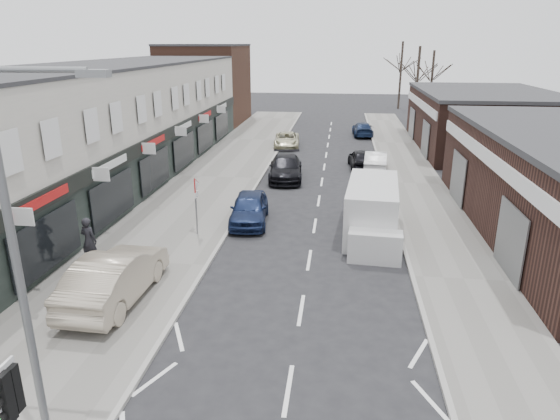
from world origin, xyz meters
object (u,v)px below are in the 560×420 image
(parked_car_right_c, at_px, (363,129))
(parked_car_right_a, at_px, (376,161))
(street_lamp, at_px, (25,259))
(parked_car_left_b, at_px, (286,168))
(white_van, at_px, (372,212))
(pedestrian, at_px, (89,241))
(parked_car_left_a, at_px, (249,208))
(parked_car_right_b, at_px, (362,159))
(traffic_light, at_px, (10,405))
(parked_car_left_c, at_px, (287,140))
(sedan_on_pavement, at_px, (115,276))
(warning_sign, at_px, (196,190))

(parked_car_right_c, bearing_deg, parked_car_right_a, 89.09)
(street_lamp, distance_m, parked_car_left_b, 23.65)
(parked_car_left_b, bearing_deg, white_van, -67.29)
(pedestrian, xyz_separation_m, parked_car_left_a, (5.27, 5.64, -0.33))
(parked_car_left_b, distance_m, parked_car_right_b, 6.00)
(parked_car_left_b, bearing_deg, traffic_light, -99.79)
(parked_car_left_b, xyz_separation_m, parked_car_left_c, (-1.05, 10.29, -0.13))
(traffic_light, height_order, street_lamp, street_lamp)
(street_lamp, distance_m, pedestrian, 10.65)
(sedan_on_pavement, relative_size, parked_car_right_c, 1.18)
(parked_car_left_b, relative_size, parked_car_right_c, 1.16)
(parked_car_right_a, height_order, parked_car_right_c, parked_car_right_a)
(white_van, xyz_separation_m, parked_car_left_c, (-5.99, 19.69, -0.52))
(parked_car_right_c, bearing_deg, white_van, 86.24)
(traffic_light, distance_m, parked_car_left_a, 16.22)
(sedan_on_pavement, distance_m, parked_car_right_c, 34.35)
(warning_sign, xyz_separation_m, parked_car_left_c, (1.76, 20.72, -1.59))
(traffic_light, relative_size, street_lamp, 0.39)
(traffic_light, height_order, parked_car_left_a, traffic_light)
(white_van, xyz_separation_m, parked_car_left_b, (-4.94, 9.40, -0.40))
(pedestrian, height_order, parked_car_left_b, pedestrian)
(traffic_light, bearing_deg, parked_car_right_b, 75.97)
(traffic_light, relative_size, sedan_on_pavement, 0.60)
(street_lamp, distance_m, sedan_on_pavement, 7.69)
(white_van, height_order, parked_car_left_c, white_van)
(white_van, xyz_separation_m, sedan_on_pavement, (-8.77, -7.27, -0.17))
(parked_car_right_b, bearing_deg, traffic_light, 71.29)
(warning_sign, height_order, white_van, warning_sign)
(warning_sign, height_order, sedan_on_pavement, warning_sign)
(white_van, relative_size, parked_car_right_c, 1.45)
(parked_car_right_b, bearing_deg, parked_car_left_b, 30.26)
(white_van, height_order, sedan_on_pavement, white_van)
(warning_sign, bearing_deg, parked_car_left_a, 46.41)
(warning_sign, relative_size, parked_car_left_c, 0.62)
(street_lamp, relative_size, parked_car_left_b, 1.58)
(parked_car_left_b, bearing_deg, pedestrian, -118.57)
(white_van, height_order, parked_car_left_a, white_van)
(street_lamp, height_order, parked_car_left_c, street_lamp)
(street_lamp, xyz_separation_m, parked_car_left_a, (1.34, 14.87, -3.89))
(pedestrian, xyz_separation_m, parked_car_right_c, (11.54, 30.40, -0.43))
(pedestrian, height_order, parked_car_right_a, pedestrian)
(sedan_on_pavement, height_order, parked_car_left_c, sedan_on_pavement)
(traffic_light, xyz_separation_m, street_lamp, (-0.13, 1.22, 2.20))
(traffic_light, relative_size, parked_car_right_c, 0.71)
(sedan_on_pavement, xyz_separation_m, parked_car_right_a, (9.69, 19.50, -0.28))
(sedan_on_pavement, relative_size, parked_car_left_c, 1.17)
(traffic_light, relative_size, white_van, 0.49)
(street_lamp, relative_size, parked_car_left_a, 1.87)
(street_lamp, bearing_deg, warning_sign, 92.84)
(pedestrian, bearing_deg, white_van, -144.18)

